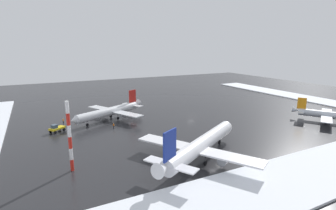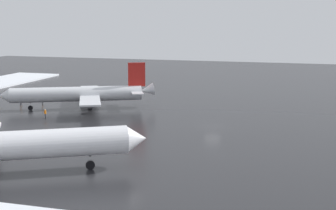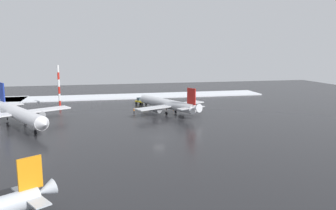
% 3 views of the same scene
% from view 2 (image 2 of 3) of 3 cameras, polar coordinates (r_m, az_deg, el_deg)
% --- Properties ---
extents(ground_plane, '(240.00, 240.00, 0.00)m').
position_cam_2_polar(ground_plane, '(86.51, 4.95, -2.33)').
color(ground_plane, '#232326').
extents(airplane_parked_starboard, '(28.45, 24.19, 9.02)m').
position_cam_2_polar(airplane_parked_starboard, '(102.75, -9.69, 1.21)').
color(airplane_parked_starboard, silver).
rests_on(airplane_parked_starboard, ground_plane).
extents(ground_crew_near_tug, '(0.36, 0.36, 1.71)m').
position_cam_2_polar(ground_crew_near_tug, '(94.84, -13.45, -0.88)').
color(ground_crew_near_tug, black).
rests_on(ground_crew_near_tug, ground_plane).
extents(ground_crew_by_nose_gear, '(0.36, 0.36, 1.71)m').
position_cam_2_polar(ground_crew_by_nose_gear, '(112.28, -13.76, 0.77)').
color(ground_crew_by_nose_gear, black).
rests_on(ground_crew_by_nose_gear, ground_plane).
extents(ground_crew_mid_apron, '(0.36, 0.36, 1.71)m').
position_cam_2_polar(ground_crew_mid_apron, '(112.86, -16.02, 0.71)').
color(ground_crew_mid_apron, black).
rests_on(ground_crew_mid_apron, ground_plane).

